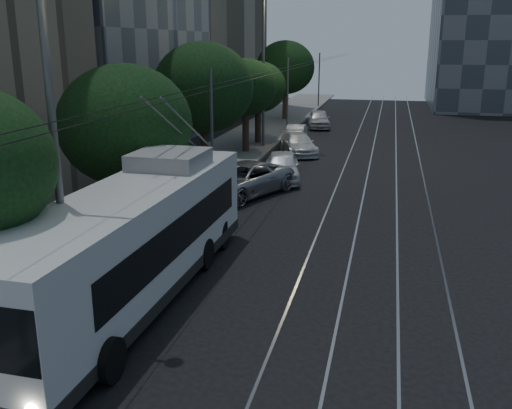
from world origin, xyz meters
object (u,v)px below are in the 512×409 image
object	(u,v)px
trolleybus	(134,241)
car_white_b	(298,144)
pickup_silver	(242,180)
streetlamp_far	(270,49)
streetlamp_near	(67,119)
car_white_d	(319,119)
car_white_c	(296,134)
car_white_a	(282,166)

from	to	relation	value
trolleybus	car_white_b	distance (m)	22.85
trolleybus	car_white_b	world-z (taller)	trolleybus
pickup_silver	car_white_b	bearing A→B (deg)	110.10
pickup_silver	car_white_b	xyz separation A→B (m)	(0.93, 11.10, -0.11)
trolleybus	pickup_silver	bearing A→B (deg)	90.60
car_white_b	streetlamp_far	size ratio (longest dim) A/B	0.41
trolleybus	pickup_silver	distance (m)	11.74
pickup_silver	streetlamp_far	world-z (taller)	streetlamp_far
streetlamp_near	streetlamp_far	world-z (taller)	streetlamp_far
car_white_b	car_white_d	bearing A→B (deg)	69.02
car_white_c	car_white_b	bearing A→B (deg)	-79.99
car_white_c	streetlamp_near	world-z (taller)	streetlamp_near
trolleybus	car_white_d	bearing A→B (deg)	89.78
pickup_silver	streetlamp_near	bearing A→B (deg)	-68.63
pickup_silver	streetlamp_near	world-z (taller)	streetlamp_near
car_white_b	streetlamp_near	size ratio (longest dim) A/B	0.53
trolleybus	pickup_silver	world-z (taller)	trolleybus
car_white_c	car_white_d	xyz separation A→B (m)	(0.76, 7.58, 0.15)
pickup_silver	car_white_c	world-z (taller)	pickup_silver
trolleybus	car_white_c	bearing A→B (deg)	90.98
trolleybus	streetlamp_far	distance (m)	25.05
streetlamp_near	trolleybus	bearing A→B (deg)	68.05
car_white_c	car_white_d	world-z (taller)	car_white_d
car_white_b	car_white_a	bearing A→B (deg)	-109.24
trolleybus	pickup_silver	size ratio (longest dim) A/B	2.23
car_white_d	streetlamp_near	distance (m)	37.09
pickup_silver	car_white_b	size ratio (longest dim) A/B	1.22
trolleybus	car_white_d	xyz separation A→B (m)	(0.87, 35.02, -0.98)
pickup_silver	car_white_a	size ratio (longest dim) A/B	1.25
pickup_silver	car_white_d	size ratio (longest dim) A/B	1.27
car_white_b	car_white_c	distance (m)	4.74
pickup_silver	streetlamp_far	distance (m)	14.19
car_white_b	streetlamp_far	xyz separation A→B (m)	(-2.33, 1.72, 6.03)
pickup_silver	streetlamp_far	xyz separation A→B (m)	(-1.40, 12.82, 5.91)
car_white_a	streetlamp_near	distance (m)	17.71
streetlamp_far	streetlamp_near	bearing A→B (deg)	-88.76
trolleybus	streetlamp_near	xyz separation A→B (m)	(-0.70, -1.74, 3.64)
car_white_a	car_white_d	bearing A→B (deg)	80.75
car_white_b	car_white_c	world-z (taller)	car_white_b
car_white_d	trolleybus	bearing A→B (deg)	-101.18
car_white_d	streetlamp_far	world-z (taller)	streetlamp_far
pickup_silver	car_white_b	world-z (taller)	pickup_silver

